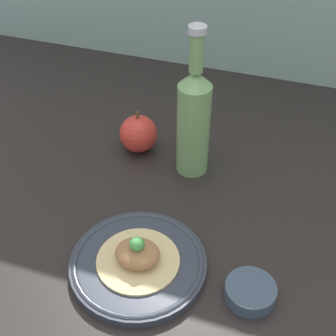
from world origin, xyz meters
The scene contains 6 objects.
ground_plane centered at (0.00, 0.00, -2.00)cm, with size 180.00×110.00×4.00cm, color black.
plate centered at (-5.73, -17.10, 0.99)cm, with size 22.39×22.39×1.86cm.
plated_food centered at (-5.73, -17.10, 3.06)cm, with size 13.57×13.57×5.40cm.
cider_bottle centered at (-4.57, 9.89, 11.98)cm, with size 6.41×6.41×30.42cm.
apple centered at (-17.08, 12.36, 4.01)cm, with size 8.01×8.01×9.54cm.
dipping_bowl centered at (12.63, -16.91, 1.25)cm, with size 7.94×7.94×2.51cm.
Camera 1 is at (14.13, -60.97, 62.10)cm, focal length 50.00 mm.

